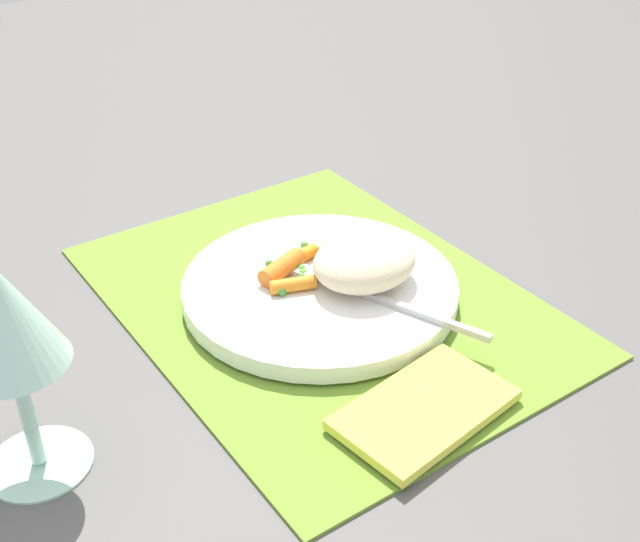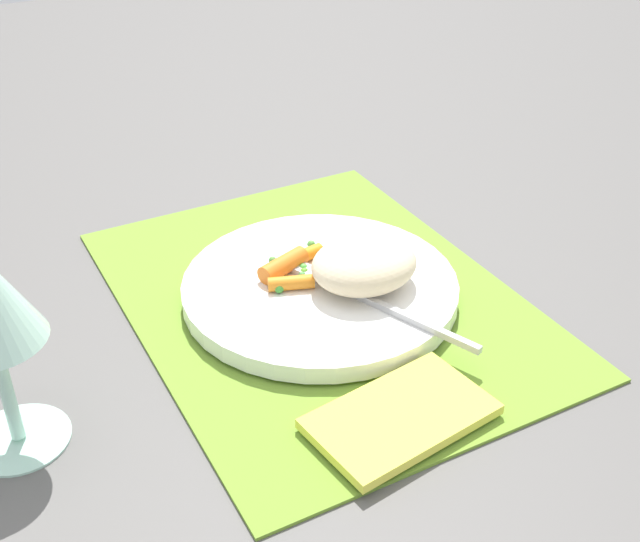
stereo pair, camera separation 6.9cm
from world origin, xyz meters
TOP-DOWN VIEW (x-y plane):
  - ground_plane at (0.00, 0.00)m, footprint 2.40×2.40m
  - placemat at (0.00, 0.00)m, footprint 0.43×0.32m
  - plate at (0.00, 0.00)m, footprint 0.25×0.25m
  - rice_mound at (-0.02, -0.03)m, footprint 0.08×0.10m
  - carrot_portion at (0.02, 0.01)m, footprint 0.06×0.09m
  - pea_scatter at (0.02, -0.01)m, footprint 0.08×0.09m
  - fork at (-0.03, -0.01)m, footprint 0.20×0.09m
  - napkin at (-0.17, 0.03)m, footprint 0.10×0.14m

SIDE VIEW (x-z plane):
  - ground_plane at x=0.00m, z-range 0.00..0.00m
  - placemat at x=0.00m, z-range 0.00..0.01m
  - napkin at x=-0.17m, z-range 0.01..0.01m
  - plate at x=0.00m, z-range 0.01..0.02m
  - fork at x=-0.03m, z-range 0.02..0.03m
  - pea_scatter at x=0.02m, z-range 0.02..0.03m
  - carrot_portion at x=0.02m, z-range 0.02..0.04m
  - rice_mound at x=-0.02m, z-range 0.02..0.06m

